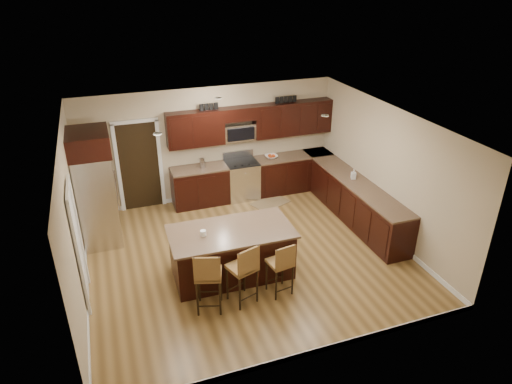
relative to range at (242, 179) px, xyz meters
name	(u,v)px	position (x,y,z in m)	size (l,w,h in m)	color
floor	(247,255)	(-0.68, -2.45, -0.47)	(6.00, 6.00, 0.00)	olive
ceiling	(246,123)	(-0.68, -2.45, 2.23)	(6.00, 6.00, 0.00)	silver
wall_back	(210,144)	(-0.68, 0.30, 0.88)	(6.00, 6.00, 0.00)	tan
wall_left	(73,221)	(-3.68, -2.45, 0.88)	(5.50, 5.50, 0.00)	tan
wall_right	(387,172)	(2.32, -2.45, 0.88)	(5.50, 5.50, 0.00)	tan
base_cabinets	(305,189)	(1.22, -1.01, -0.01)	(4.02, 3.96, 0.92)	black
upper_cabinets	(254,122)	(0.36, 0.13, 1.37)	(4.00, 0.33, 0.80)	black
range	(242,179)	(0.00, 0.00, 0.00)	(0.76, 0.64, 1.11)	silver
microwave	(239,132)	(0.00, 0.15, 1.15)	(0.76, 0.31, 0.40)	silver
doorway	(140,166)	(-2.33, 0.28, 0.56)	(0.85, 0.03, 2.06)	black
pantry_door	(78,247)	(-3.66, -2.75, 0.55)	(0.03, 0.80, 2.04)	white
letter_decor	(248,103)	(0.22, 0.13, 1.82)	(2.20, 0.03, 0.15)	black
island	(232,254)	(-1.13, -2.92, -0.04)	(2.22, 1.19, 0.92)	black
stool_left	(208,275)	(-1.77, -3.76, 0.23)	(0.53, 0.53, 1.13)	olive
stool_mid	(244,268)	(-1.17, -3.76, 0.22)	(0.53, 0.53, 1.12)	olive
stool_right	(282,263)	(-0.51, -3.76, 0.16)	(0.43, 0.43, 1.01)	olive
refrigerator	(95,187)	(-3.30, -0.90, 0.73)	(0.79, 1.02, 2.35)	silver
floor_mat	(270,203)	(0.53, -0.55, -0.47)	(0.86, 0.58, 0.01)	olive
fruit_bowl	(271,157)	(0.76, 0.00, 0.49)	(0.30, 0.30, 0.07)	silver
soap_bottle	(354,174)	(2.02, -1.71, 0.56)	(0.10, 0.10, 0.22)	#B2B2B2
canister_tall	(202,163)	(-0.95, 0.00, 0.56)	(0.12, 0.12, 0.22)	silver
canister_short	(203,164)	(-0.92, 0.00, 0.52)	(0.11, 0.11, 0.15)	silver
island_jar	(203,233)	(-1.63, -2.92, 0.50)	(0.10, 0.10, 0.10)	white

